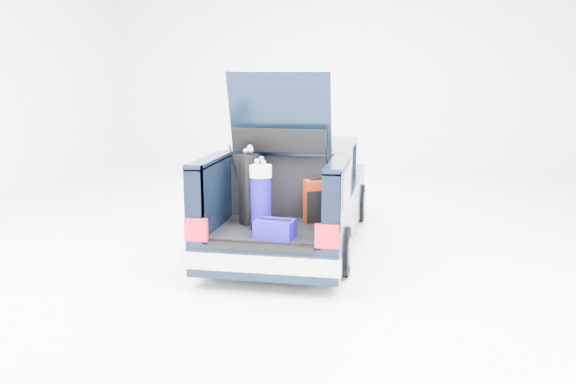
% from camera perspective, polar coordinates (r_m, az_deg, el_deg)
% --- Properties ---
extents(ground, '(14.00, 14.00, 0.00)m').
position_cam_1_polar(ground, '(8.95, 0.59, -4.71)').
color(ground, white).
rests_on(ground, ground).
extents(car, '(1.87, 4.65, 2.47)m').
position_cam_1_polar(car, '(8.89, 0.72, -0.35)').
color(car, black).
rests_on(car, ground).
extents(red_suitcase, '(0.40, 0.35, 0.56)m').
position_cam_1_polar(red_suitcase, '(7.62, 2.84, -0.87)').
color(red_suitcase, maroon).
rests_on(red_suitcase, car).
extents(black_golf_bag, '(0.30, 0.31, 0.96)m').
position_cam_1_polar(black_golf_bag, '(7.52, -3.62, 0.29)').
color(black_golf_bag, black).
rests_on(black_golf_bag, car).
extents(blue_golf_bag, '(0.30, 0.30, 0.88)m').
position_cam_1_polar(blue_golf_bag, '(7.24, -2.55, -0.45)').
color(blue_golf_bag, black).
rests_on(blue_golf_bag, car).
extents(blue_duffel, '(0.47, 0.34, 0.23)m').
position_cam_1_polar(blue_duffel, '(6.94, -1.24, -3.46)').
color(blue_duffel, '#120583').
rests_on(blue_duffel, car).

